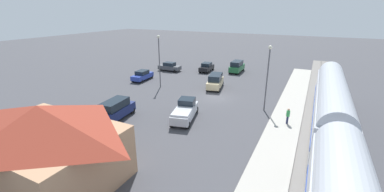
# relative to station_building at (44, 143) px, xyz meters

# --- Properties ---
(ground_plane) EXTENTS (200.00, 200.00, 0.00)m
(ground_plane) POSITION_rel_station_building_xyz_m (-4.00, -22.00, -2.99)
(ground_plane) COLOR #424247
(railway_track) EXTENTS (4.80, 70.00, 0.30)m
(railway_track) POSITION_rel_station_building_xyz_m (-18.00, -22.00, -2.90)
(railway_track) COLOR slate
(railway_track) RESTS_ON ground
(platform) EXTENTS (3.20, 46.00, 0.30)m
(platform) POSITION_rel_station_building_xyz_m (-14.00, -22.00, -2.84)
(platform) COLOR #A8A399
(platform) RESTS_ON ground
(station_building) EXTENTS (10.86, 7.83, 5.74)m
(station_building) POSITION_rel_station_building_xyz_m (0.00, 0.00, 0.00)
(station_building) COLOR tan
(station_building) RESTS_ON ground
(pedestrian_on_platform) EXTENTS (0.36, 0.36, 1.71)m
(pedestrian_on_platform) POSITION_rel_station_building_xyz_m (-14.23, -16.83, -1.71)
(pedestrian_on_platform) COLOR #23284C
(pedestrian_on_platform) RESTS_ON platform
(pickup_silver) EXTENTS (3.21, 5.71, 2.14)m
(pickup_silver) POSITION_rel_station_building_xyz_m (-3.75, -13.61, -1.96)
(pickup_silver) COLOR silver
(pickup_silver) RESTS_ON ground
(sedan_black) EXTENTS (2.19, 4.63, 1.74)m
(sedan_black) POSITION_rel_station_building_xyz_m (3.25, -35.89, -2.11)
(sedan_black) COLOR black
(sedan_black) RESTS_ON ground
(sedan_blue) EXTENTS (2.14, 4.62, 1.74)m
(sedan_blue) POSITION_rel_station_building_xyz_m (10.63, -24.74, -2.11)
(sedan_blue) COLOR #283D9E
(sedan_blue) RESTS_ON ground
(sedan_charcoal) EXTENTS (4.52, 2.32, 1.74)m
(sedan_charcoal) POSITION_rel_station_building_xyz_m (10.05, -32.86, -2.11)
(sedan_charcoal) COLOR #47494F
(sedan_charcoal) RESTS_ON ground
(suv_green) EXTENTS (2.08, 4.95, 2.22)m
(suv_green) POSITION_rel_station_building_xyz_m (-2.35, -37.90, -1.84)
(suv_green) COLOR #236638
(suv_green) RESTS_ON ground
(suv_tan) EXTENTS (2.91, 5.20, 2.22)m
(suv_tan) POSITION_rel_station_building_xyz_m (-2.46, -26.07, -1.84)
(suv_tan) COLOR #C6B284
(suv_tan) RESTS_ON ground
(suv_navy) EXTENTS (2.48, 5.08, 2.22)m
(suv_navy) POSITION_rel_station_building_xyz_m (3.26, -10.24, -1.84)
(suv_navy) COLOR navy
(suv_navy) RESTS_ON ground
(light_pole_near_platform) EXTENTS (0.44, 0.44, 7.89)m
(light_pole_near_platform) POSITION_rel_station_building_xyz_m (-11.20, -20.22, 1.96)
(light_pole_near_platform) COLOR #515156
(light_pole_near_platform) RESTS_ON ground
(light_pole_lot_center) EXTENTS (0.44, 0.44, 8.10)m
(light_pole_lot_center) POSITION_rel_station_building_xyz_m (5.66, -22.85, 2.08)
(light_pole_lot_center) COLOR #515156
(light_pole_lot_center) RESTS_ON ground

